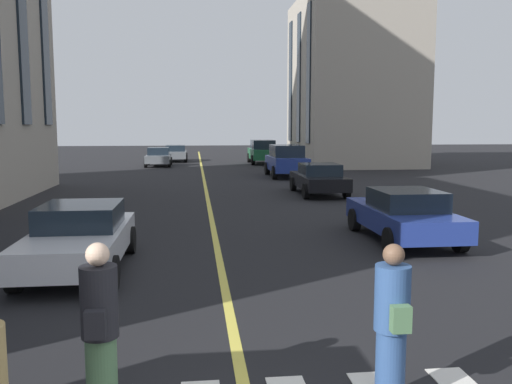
{
  "coord_description": "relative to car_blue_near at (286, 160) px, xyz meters",
  "views": [
    {
      "loc": [
        -3.68,
        0.54,
        3.01
      ],
      "look_at": [
        9.74,
        -1.0,
        1.36
      ],
      "focal_mm": 38.13,
      "sensor_mm": 36.0,
      "label": 1
    }
  ],
  "objects": [
    {
      "name": "pedestrian_near",
      "position": [
        -26.25,
        6.41,
        -0.03
      ],
      "size": [
        0.5,
        0.38,
        1.85
      ],
      "color": "#4C724C",
      "rests_on": "ground_plane"
    },
    {
      "name": "building_right_near",
      "position": [
        9.6,
        -6.73,
        5.36
      ],
      "size": [
        10.73,
        8.38,
        12.66
      ],
      "color": "#A89E8E",
      "rests_on": "ground_plane"
    },
    {
      "name": "car_grey_parked_b",
      "position": [
        9.34,
        8.07,
        -0.27
      ],
      "size": [
        3.9,
        1.89,
        1.4
      ],
      "color": "slate",
      "rests_on": "ground_plane"
    },
    {
      "name": "car_grey_parked_a",
      "position": [
        14.78,
        6.99,
        -0.27
      ],
      "size": [
        4.4,
        1.95,
        1.37
      ],
      "color": "slate",
      "rests_on": "ground_plane"
    },
    {
      "name": "lane_centre_line",
      "position": [
        -8.04,
        4.9,
        -0.96
      ],
      "size": [
        80.0,
        0.16,
        0.01
      ],
      "color": "#D8C64C",
      "rests_on": "ground_plane"
    },
    {
      "name": "pedestrian_companion",
      "position": [
        -26.33,
        3.36,
        -0.07
      ],
      "size": [
        0.5,
        0.38,
        1.78
      ],
      "color": "#2D4C7F",
      "rests_on": "ground_plane"
    },
    {
      "name": "car_blue_mid",
      "position": [
        -18.22,
        -0.0,
        -0.27
      ],
      "size": [
        4.4,
        1.95,
        1.37
      ],
      "color": "navy",
      "rests_on": "ground_plane"
    },
    {
      "name": "car_green_far",
      "position": [
        11.26,
        0.0,
        0.0
      ],
      "size": [
        4.7,
        2.14,
        1.88
      ],
      "color": "#1E6038",
      "rests_on": "ground_plane"
    },
    {
      "name": "car_white_trailing",
      "position": [
        -20.22,
        7.83,
        -0.27
      ],
      "size": [
        4.4,
        1.95,
        1.37
      ],
      "color": "silver",
      "rests_on": "ground_plane"
    },
    {
      "name": "car_blue_near",
      "position": [
        0.0,
        0.0,
        0.0
      ],
      "size": [
        4.7,
        2.14,
        1.88
      ],
      "color": "navy",
      "rests_on": "ground_plane"
    },
    {
      "name": "car_black_oncoming",
      "position": [
        -8.45,
        -0.0,
        -0.27
      ],
      "size": [
        4.4,
        1.95,
        1.37
      ],
      "color": "black",
      "rests_on": "ground_plane"
    }
  ]
}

